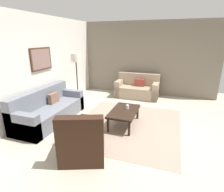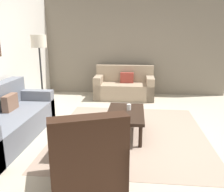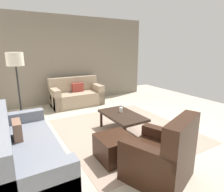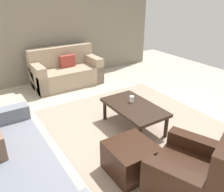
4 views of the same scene
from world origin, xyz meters
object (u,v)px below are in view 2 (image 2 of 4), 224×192
couch_main (3,122)px  coffee_table (125,115)px  lamp_standing (39,49)px  ottoman (77,141)px  couch_loveseat (124,87)px  cup (129,107)px  armchair_leather (87,164)px

couch_main → coffee_table: bearing=-78.7°
couch_main → lamp_standing: size_ratio=1.27×
ottoman → coffee_table: size_ratio=0.51×
couch_main → couch_loveseat: (2.91, -1.89, 0.00)m
lamp_standing → coffee_table: bearing=-117.1°
couch_main → couch_loveseat: same height
coffee_table → cup: (0.13, -0.05, 0.10)m
couch_main → armchair_leather: armchair_leather is taller
couch_loveseat → coffee_table: bearing=-176.5°
lamp_standing → couch_loveseat: bearing=-48.1°
armchair_leather → lamp_standing: (2.53, 1.51, 1.10)m
ottoman → coffee_table: bearing=-39.7°
couch_main → cup: (0.54, -2.09, 0.16)m
couch_loveseat → armchair_leather: size_ratio=1.53×
couch_main → coffee_table: couch_main is taller
ottoman → cup: bearing=-37.6°
couch_loveseat → cup: couch_loveseat is taller
armchair_leather → lamp_standing: lamp_standing is taller
couch_loveseat → coffee_table: size_ratio=1.44×
armchair_leather → couch_main: bearing=55.2°
couch_loveseat → coffee_table: couch_loveseat is taller
coffee_table → couch_loveseat: bearing=3.5°
armchair_leather → cup: armchair_leather is taller
couch_main → lamp_standing: bearing=-6.8°
ottoman → coffee_table: (0.80, -0.67, 0.16)m
armchair_leather → cup: 1.76m
couch_main → ottoman: couch_main is taller
couch_loveseat → ottoman: (-3.31, 0.51, -0.10)m
couch_loveseat → ottoman: 3.35m
armchair_leather → ottoman: armchair_leather is taller
couch_main → coffee_table: (0.41, -2.04, 0.06)m
ottoman → couch_loveseat: bearing=-8.8°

